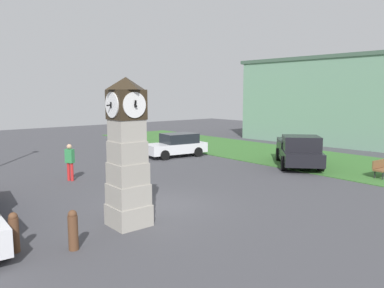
{
  "coord_description": "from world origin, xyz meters",
  "views": [
    {
      "loc": [
        11.18,
        -7.73,
        4.16
      ],
      "look_at": [
        0.41,
        1.24,
        2.28
      ],
      "focal_mm": 35.0,
      "sensor_mm": 36.0,
      "label": 1
    }
  ],
  "objects": [
    {
      "name": "clock_tower",
      "position": [
        1.03,
        -1.9,
        2.19
      ],
      "size": [
        1.2,
        1.31,
        4.68
      ],
      "color": "#9F9A90",
      "rests_on": "ground_plane"
    },
    {
      "name": "bollard_far_row",
      "position": [
        0.91,
        -5.29,
        0.55
      ],
      "size": [
        0.26,
        0.26,
        1.09
      ],
      "color": "brown",
      "rests_on": "ground_plane"
    },
    {
      "name": "bench",
      "position": [
        3.22,
        11.41,
        0.52
      ],
      "size": [
        0.64,
        1.63,
        0.9
      ],
      "color": "brown",
      "rests_on": "ground_plane"
    },
    {
      "name": "pickup_truck",
      "position": [
        -1.35,
        10.77,
        0.93
      ],
      "size": [
        4.97,
        5.14,
        1.85
      ],
      "color": "black",
      "rests_on": "ground_plane"
    },
    {
      "name": "warehouse_blue_far",
      "position": [
        -3.38,
        22.58,
        3.61
      ],
      "size": [
        20.73,
        8.27,
        7.21
      ],
      "color": "gray",
      "rests_on": "ground_plane"
    },
    {
      "name": "bollard_end_row",
      "position": [
        1.76,
        -4.03,
        0.56
      ],
      "size": [
        0.26,
        0.26,
        1.1
      ],
      "color": "brown",
      "rests_on": "ground_plane"
    },
    {
      "name": "ground_plane",
      "position": [
        0.0,
        0.0,
        0.0
      ],
      "size": [
        72.14,
        72.14,
        0.0
      ],
      "primitive_type": "plane",
      "color": "#424247"
    },
    {
      "name": "grass_verge_far",
      "position": [
        -2.08,
        13.22,
        0.02
      ],
      "size": [
        43.28,
        7.66,
        0.04
      ],
      "primitive_type": "cube",
      "color": "#386B2D",
      "rests_on": "ground_plane"
    },
    {
      "name": "pedestrian_near_bench",
      "position": [
        -6.17,
        -0.92,
        1.03
      ],
      "size": [
        0.47,
        0.41,
        1.79
      ],
      "color": "red",
      "rests_on": "ground_plane"
    },
    {
      "name": "car_far_lot",
      "position": [
        -8.54,
        7.35,
        0.78
      ],
      "size": [
        2.3,
        4.25,
        1.54
      ],
      "color": "silver",
      "rests_on": "ground_plane"
    }
  ]
}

